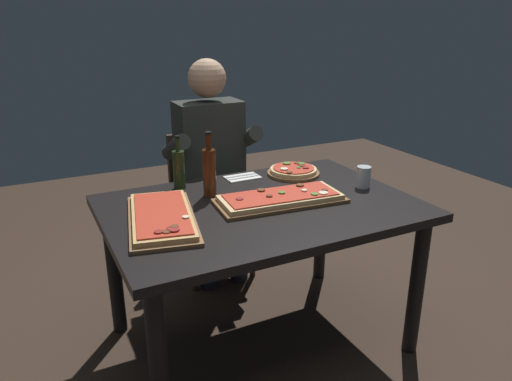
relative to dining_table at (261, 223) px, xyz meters
The scene contains 11 objects.
ground_plane 0.64m from the dining_table, ahead, with size 6.40×6.40×0.00m, color #38281E.
dining_table is the anchor object (origin of this frame).
pizza_rectangular_front 0.15m from the dining_table, 14.40° to the right, with size 0.61×0.30×0.05m.
pizza_rectangular_left 0.48m from the dining_table, behind, with size 0.39×0.62×0.05m.
pizza_round_far 0.49m from the dining_table, 40.86° to the left, with size 0.28×0.28×0.05m.
wine_bottle_dark 0.35m from the dining_table, 128.71° to the left, with size 0.06×0.06×0.31m.
oil_bottle_amber 0.50m from the dining_table, 124.68° to the left, with size 0.06×0.06×0.27m.
tumbler_near_camera 0.59m from the dining_table, ahead, with size 0.07×0.07×0.11m.
napkin_cutlery_set 0.40m from the dining_table, 77.41° to the left, with size 0.18×0.11×0.01m.
diner_chair 0.87m from the dining_table, 86.24° to the left, with size 0.44×0.44×0.87m.
seated_diner 0.74m from the dining_table, 85.62° to the left, with size 0.53×0.41×1.33m.
Camera 1 is at (-0.95, -1.83, 1.55)m, focal length 33.96 mm.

